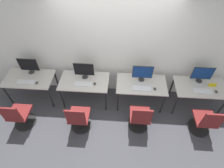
{
  "coord_description": "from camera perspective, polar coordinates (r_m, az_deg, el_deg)",
  "views": [
    {
      "loc": [
        0.18,
        -2.46,
        3.65
      ],
      "look_at": [
        0.0,
        0.13,
        0.86
      ],
      "focal_mm": 28.0,
      "sensor_mm": 36.0,
      "label": 1
    }
  ],
  "objects": [
    {
      "name": "placard_far_right",
      "position": [
        4.55,
        29.98,
        -0.27
      ],
      "size": [
        0.16,
        0.03,
        0.08
      ],
      "color": "yellow",
      "rests_on": "desk_far_right"
    },
    {
      "name": "office_chair_far_left",
      "position": [
        4.41,
        -28.02,
        -9.26
      ],
      "size": [
        0.48,
        0.48,
        0.87
      ],
      "color": "black",
      "rests_on": "ground_plane"
    },
    {
      "name": "keyboard_right",
      "position": [
        3.97,
        9.74,
        -1.42
      ],
      "size": [
        0.41,
        0.15,
        0.02
      ],
      "color": "silver",
      "rests_on": "desk_right"
    },
    {
      "name": "monitor_far_left",
      "position": [
        4.59,
        -25.62,
        5.54
      ],
      "size": [
        0.47,
        0.15,
        0.42
      ],
      "color": "#2D2D2D",
      "rests_on": "desk_far_left"
    },
    {
      "name": "monitor_far_right",
      "position": [
        4.42,
        27.4,
        2.93
      ],
      "size": [
        0.47,
        0.15,
        0.42
      ],
      "color": "#2D2D2D",
      "rests_on": "desk_far_right"
    },
    {
      "name": "desk_far_left",
      "position": [
        4.66,
        -25.31,
        1.13
      ],
      "size": [
        1.15,
        0.67,
        0.71
      ],
      "color": "#BCB7AD",
      "rests_on": "ground_plane"
    },
    {
      "name": "office_chair_far_right",
      "position": [
        4.32,
        27.96,
        -10.91
      ],
      "size": [
        0.48,
        0.48,
        0.87
      ],
      "color": "black",
      "rests_on": "ground_plane"
    },
    {
      "name": "desk_left",
      "position": [
        4.19,
        -8.97,
        0.32
      ],
      "size": [
        1.15,
        0.67,
        0.71
      ],
      "color": "#BCB7AD",
      "rests_on": "ground_plane"
    },
    {
      "name": "monitor_left",
      "position": [
        4.07,
        -9.15,
        4.52
      ],
      "size": [
        0.47,
        0.15,
        0.42
      ],
      "color": "#2D2D2D",
      "rests_on": "desk_left"
    },
    {
      "name": "mouse_far_right",
      "position": [
        4.47,
        30.91,
        -2.15
      ],
      "size": [
        0.06,
        0.09,
        0.03
      ],
      "color": "#333333",
      "rests_on": "desk_far_right"
    },
    {
      "name": "desk_right",
      "position": [
        4.14,
        9.49,
        -0.62
      ],
      "size": [
        1.15,
        0.67,
        0.71
      ],
      "color": "#BCB7AD",
      "rests_on": "ground_plane"
    },
    {
      "name": "desk_far_right",
      "position": [
        4.5,
        26.68,
        -1.45
      ],
      "size": [
        1.15,
        0.67,
        0.71
      ],
      "color": "#BCB7AD",
      "rests_on": "ground_plane"
    },
    {
      "name": "keyboard_far_left",
      "position": [
        4.51,
        -26.34,
        0.54
      ],
      "size": [
        0.41,
        0.15,
        0.02
      ],
      "color": "silver",
      "rests_on": "desk_far_left"
    },
    {
      "name": "keyboard_left",
      "position": [
        4.05,
        -9.4,
        0.01
      ],
      "size": [
        0.41,
        0.15,
        0.02
      ],
      "color": "silver",
      "rests_on": "desk_left"
    },
    {
      "name": "ground_plane",
      "position": [
        4.4,
        -0.12,
        -8.96
      ],
      "size": [
        20.0,
        20.0,
        0.0
      ],
      "primitive_type": "plane",
      "color": "#3D3D42"
    },
    {
      "name": "monitor_right",
      "position": [
        4.01,
        9.93,
        3.63
      ],
      "size": [
        0.47,
        0.15,
        0.42
      ],
      "color": "#2D2D2D",
      "rests_on": "desk_right"
    },
    {
      "name": "office_chair_right",
      "position": [
        3.93,
        9.06,
        -10.97
      ],
      "size": [
        0.48,
        0.48,
        0.87
      ],
      "color": "black",
      "rests_on": "ground_plane"
    },
    {
      "name": "wall_back",
      "position": [
        3.95,
        0.68,
        12.36
      ],
      "size": [
        12.0,
        0.05,
        2.8
      ],
      "color": "silver",
      "rests_on": "ground_plane"
    },
    {
      "name": "keyboard_far_right",
      "position": [
        4.35,
        27.52,
        -2.07
      ],
      "size": [
        0.41,
        0.15,
        0.02
      ],
      "color": "silver",
      "rests_on": "desk_far_right"
    },
    {
      "name": "mouse_far_left",
      "position": [
        4.38,
        -23.35,
        0.36
      ],
      "size": [
        0.06,
        0.09,
        0.03
      ],
      "color": "#333333",
      "rests_on": "desk_far_left"
    },
    {
      "name": "mouse_left",
      "position": [
        4.02,
        -5.65,
        0.1
      ],
      "size": [
        0.06,
        0.09,
        0.03
      ],
      "color": "#333333",
      "rests_on": "desk_left"
    },
    {
      "name": "office_chair_left",
      "position": [
        3.94,
        -10.72,
        -11.14
      ],
      "size": [
        0.48,
        0.48,
        0.87
      ],
      "color": "black",
      "rests_on": "ground_plane"
    },
    {
      "name": "mouse_right",
      "position": [
        4.01,
        13.82,
        -1.54
      ],
      "size": [
        0.06,
        0.09,
        0.03
      ],
      "color": "#333333",
      "rests_on": "desk_right"
    }
  ]
}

